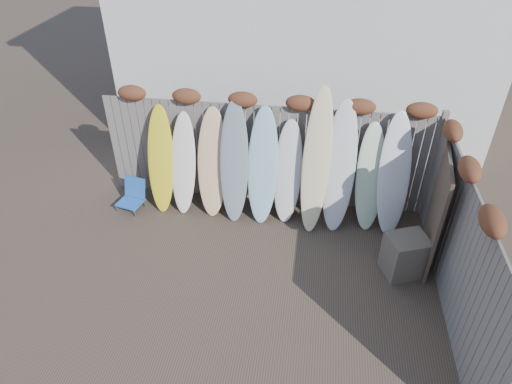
# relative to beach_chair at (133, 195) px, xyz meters

# --- Properties ---
(ground) EXTENTS (80.00, 80.00, 0.00)m
(ground) POSITION_rel_beach_chair_xyz_m (2.47, -1.77, -0.27)
(ground) COLOR #493A2D
(back_fence) EXTENTS (6.05, 0.28, 2.24)m
(back_fence) POSITION_rel_beach_chair_xyz_m (2.53, 0.62, 0.91)
(back_fence) COLOR slate
(back_fence) RESTS_ON ground
(right_fence) EXTENTS (0.28, 4.40, 2.24)m
(right_fence) POSITION_rel_beach_chair_xyz_m (5.46, -1.52, 0.87)
(right_fence) COLOR slate
(right_fence) RESTS_ON ground
(beach_chair) EXTENTS (0.54, 0.56, 0.59)m
(beach_chair) POSITION_rel_beach_chair_xyz_m (0.00, 0.00, 0.00)
(beach_chair) COLOR blue
(beach_chair) RESTS_ON ground
(wooden_crate) EXTENTS (0.75, 0.69, 0.71)m
(wooden_crate) POSITION_rel_beach_chair_xyz_m (4.93, -1.05, 0.08)
(wooden_crate) COLOR #473E35
(wooden_crate) RESTS_ON ground
(lattice_panel) EXTENTS (0.23, 1.27, 1.91)m
(lattice_panel) POSITION_rel_beach_chair_xyz_m (5.33, -0.66, 0.68)
(lattice_panel) COLOR #3C2D24
(lattice_panel) RESTS_ON ground
(surfboard_0) EXTENTS (0.53, 0.73, 1.96)m
(surfboard_0) POSITION_rel_beach_chair_xyz_m (0.58, 0.21, 0.70)
(surfboard_0) COLOR yellow
(surfboard_0) RESTS_ON ground
(surfboard_1) EXTENTS (0.48, 0.68, 1.86)m
(surfboard_1) POSITION_rel_beach_chair_xyz_m (1.00, 0.21, 0.66)
(surfboard_1) COLOR white
(surfboard_1) RESTS_ON ground
(surfboard_2) EXTENTS (0.57, 0.72, 1.98)m
(surfboard_2) POSITION_rel_beach_chair_xyz_m (1.55, 0.22, 0.71)
(surfboard_2) COLOR #DEB76C
(surfboard_2) RESTS_ON ground
(surfboard_3) EXTENTS (0.57, 0.80, 2.15)m
(surfboard_3) POSITION_rel_beach_chair_xyz_m (1.97, 0.16, 0.80)
(surfboard_3) COLOR slate
(surfboard_3) RESTS_ON ground
(surfboard_4) EXTENTS (0.55, 0.74, 2.07)m
(surfboard_4) POSITION_rel_beach_chair_xyz_m (2.48, 0.17, 0.76)
(surfboard_4) COLOR #8DC1CD
(surfboard_4) RESTS_ON ground
(surfboard_5) EXTENTS (0.52, 0.67, 1.84)m
(surfboard_5) POSITION_rel_beach_chair_xyz_m (2.93, 0.22, 0.65)
(surfboard_5) COLOR silver
(surfboard_5) RESTS_ON ground
(surfboard_6) EXTENTS (0.55, 0.91, 2.49)m
(surfboard_6) POSITION_rel_beach_chair_xyz_m (3.42, 0.12, 0.97)
(surfboard_6) COLOR beige
(surfboard_6) RESTS_ON ground
(surfboard_7) EXTENTS (0.58, 0.82, 2.27)m
(surfboard_7) POSITION_rel_beach_chair_xyz_m (3.82, 0.17, 0.86)
(surfboard_7) COLOR silver
(surfboard_7) RESTS_ON ground
(surfboard_8) EXTENTS (0.56, 0.72, 1.89)m
(surfboard_8) POSITION_rel_beach_chair_xyz_m (4.37, 0.22, 0.67)
(surfboard_8) COLOR beige
(surfboard_8) RESTS_ON ground
(surfboard_9) EXTENTS (0.60, 0.79, 2.12)m
(surfboard_9) POSITION_rel_beach_chair_xyz_m (4.75, 0.17, 0.79)
(surfboard_9) COLOR silver
(surfboard_9) RESTS_ON ground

